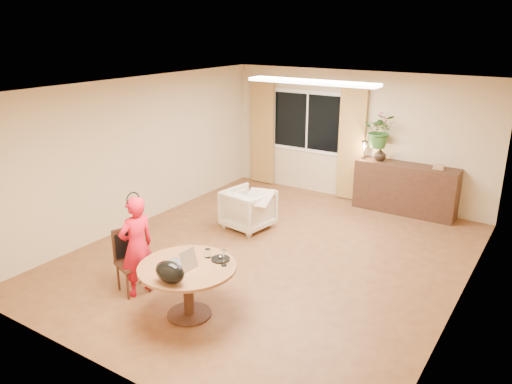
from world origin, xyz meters
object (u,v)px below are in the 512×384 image
dining_table (188,277)px  sideboard (405,189)px  child (137,246)px  dining_chair (132,262)px  armchair (248,209)px

dining_table → sideboard: 5.13m
child → sideboard: bearing=169.7°
dining_chair → dining_table: bearing=16.9°
dining_table → child: (-0.91, 0.06, 0.15)m
child → dining_table: bearing=98.3°
child → dining_chair: bearing=-73.0°
child → armchair: size_ratio=1.77×
dining_chair → sideboard: bearing=86.4°
dining_table → child: child is taller
dining_table → dining_chair: size_ratio=1.37×
armchair → sideboard: size_ratio=0.41×
armchair → sideboard: 3.07m
armchair → sideboard: (2.07, 2.26, 0.12)m
dining_chair → child: 0.27m
dining_table → armchair: 2.91m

